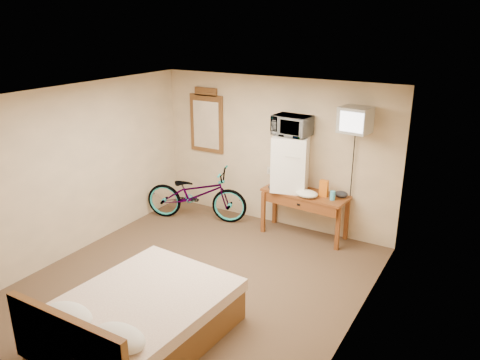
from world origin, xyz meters
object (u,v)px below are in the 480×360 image
(wall_mirror, at_px, (207,121))
(bed, at_px, (136,320))
(desk, at_px, (304,200))
(crt_television, at_px, (355,120))
(microwave, at_px, (292,126))
(bicycle, at_px, (196,194))
(blue_cup, at_px, (333,196))
(mini_fridge, at_px, (291,163))

(wall_mirror, distance_m, bed, 4.17)
(desk, bearing_deg, crt_television, 1.87)
(microwave, bearing_deg, bicycle, -163.01)
(desk, bearing_deg, bicycle, -171.07)
(desk, bearing_deg, wall_mirror, 172.32)
(desk, xyz_separation_m, blue_cup, (0.48, -0.05, 0.19))
(desk, distance_m, bicycle, 1.92)
(desk, height_order, blue_cup, blue_cup)
(microwave, height_order, crt_television, crt_television)
(mini_fridge, bearing_deg, blue_cup, -7.80)
(bicycle, bearing_deg, bed, -174.28)
(mini_fridge, relative_size, crt_television, 1.54)
(microwave, height_order, blue_cup, microwave)
(mini_fridge, relative_size, bicycle, 0.50)
(desk, distance_m, blue_cup, 0.52)
(mini_fridge, height_order, microwave, microwave)
(microwave, height_order, bed, microwave)
(desk, xyz_separation_m, bicycle, (-1.89, -0.30, -0.16))
(crt_television, height_order, wall_mirror, wall_mirror)
(blue_cup, distance_m, wall_mirror, 2.66)
(microwave, bearing_deg, desk, -6.07)
(wall_mirror, distance_m, bicycle, 1.31)
(mini_fridge, bearing_deg, desk, -10.74)
(bicycle, bearing_deg, desk, -99.31)
(wall_mirror, bearing_deg, bicycle, -76.55)
(mini_fridge, xyz_separation_m, crt_television, (0.99, -0.03, 0.80))
(blue_cup, height_order, crt_television, crt_television)
(bed, bearing_deg, bicycle, 113.96)
(microwave, relative_size, wall_mirror, 0.50)
(wall_mirror, bearing_deg, desk, -7.68)
(microwave, distance_m, wall_mirror, 1.77)
(desk, height_order, bicycle, bicycle)
(bicycle, bearing_deg, crt_television, -101.23)
(mini_fridge, height_order, bed, mini_fridge)
(blue_cup, bearing_deg, crt_television, 17.59)
(microwave, height_order, bicycle, microwave)
(microwave, bearing_deg, blue_cup, -3.11)
(crt_television, bearing_deg, desk, -178.13)
(crt_television, bearing_deg, bed, -109.95)
(blue_cup, distance_m, bed, 3.51)
(crt_television, distance_m, bicycle, 3.03)
(blue_cup, bearing_deg, microwave, 172.18)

